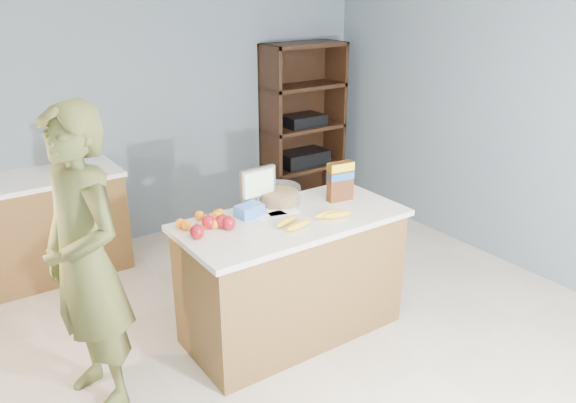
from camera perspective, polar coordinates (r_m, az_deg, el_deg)
floor at (r=4.03m, az=2.93°, el=-14.88°), size 4.50×5.00×0.02m
walls at (r=3.34m, az=3.46°, el=8.65°), size 4.52×5.02×2.51m
counter_peninsula at (r=4.01m, az=0.41°, el=-8.01°), size 1.56×0.76×0.90m
back_cabinet at (r=5.20m, az=-23.10°, el=-2.25°), size 1.24×0.62×0.90m
shelving_unit at (r=6.25m, az=1.28°, el=7.31°), size 0.90×0.40×1.80m
person at (r=3.37m, az=-19.91°, el=-5.91°), size 0.57×0.75×1.83m
knife_block at (r=5.03m, az=-22.10°, el=4.02°), size 0.12×0.10×0.31m
envelopes at (r=3.85m, az=-1.11°, el=-1.25°), size 0.34×0.15×0.00m
bananas at (r=3.72m, az=2.56°, el=-1.77°), size 0.56×0.21×0.05m
apples at (r=3.61m, az=-7.49°, el=-2.33°), size 0.32×0.19×0.09m
oranges at (r=3.72m, az=-8.31°, el=-1.82°), size 0.36×0.25×0.06m
blue_carton at (r=3.81m, az=-3.96°, el=-0.92°), size 0.20×0.15×0.08m
salad_bowl at (r=4.02m, az=-0.84°, el=0.59°), size 0.30×0.30×0.13m
tv at (r=3.94m, az=-3.07°, el=1.72°), size 0.28×0.12×0.28m
cereal_box at (r=4.06m, az=5.35°, el=2.34°), size 0.20×0.09×0.29m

